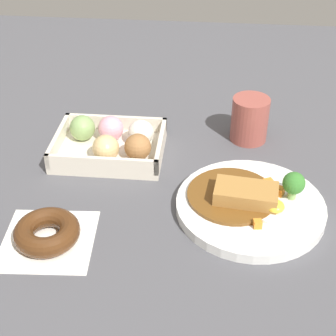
# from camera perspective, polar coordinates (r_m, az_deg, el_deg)

# --- Properties ---
(ground_plane) EXTENTS (1.60, 1.60, 0.00)m
(ground_plane) POSITION_cam_1_polar(r_m,az_deg,el_deg) (0.95, 2.70, -0.13)
(ground_plane) COLOR #4C4C51
(curry_plate) EXTENTS (0.25, 0.25, 0.07)m
(curry_plate) POSITION_cam_1_polar(r_m,az_deg,el_deg) (0.86, 9.24, -3.95)
(curry_plate) COLOR white
(curry_plate) RESTS_ON ground_plane
(donut_box) EXTENTS (0.21, 0.16, 0.06)m
(donut_box) POSITION_cam_1_polar(r_m,az_deg,el_deg) (0.99, -6.23, 2.91)
(donut_box) COLOR beige
(donut_box) RESTS_ON ground_plane
(chocolate_ring_donut) EXTENTS (0.15, 0.15, 0.03)m
(chocolate_ring_donut) POSITION_cam_1_polar(r_m,az_deg,el_deg) (0.81, -13.43, -7.10)
(chocolate_ring_donut) COLOR white
(chocolate_ring_donut) RESTS_ON ground_plane
(coffee_mug) EXTENTS (0.07, 0.07, 0.09)m
(coffee_mug) POSITION_cam_1_polar(r_m,az_deg,el_deg) (1.03, 9.17, 5.42)
(coffee_mug) COLOR #9E4C42
(coffee_mug) RESTS_ON ground_plane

